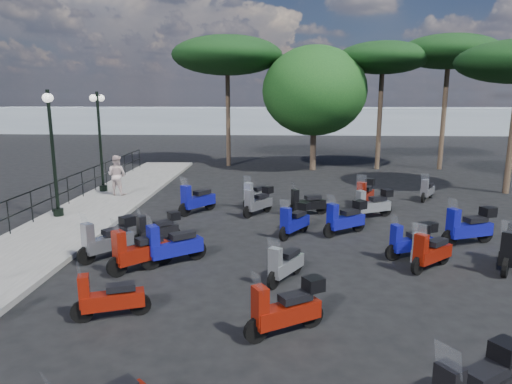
{
  "coord_description": "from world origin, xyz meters",
  "views": [
    {
      "loc": [
        0.64,
        -11.26,
        4.42
      ],
      "look_at": [
        -0.13,
        3.93,
        1.2
      ],
      "focal_mm": 32.0,
      "sensor_mm": 36.0,
      "label": 1
    }
  ],
  "objects_px": {
    "pine_1": "(449,52)",
    "scooter_28": "(427,191)",
    "scooter_22": "(373,204)",
    "pine_0": "(383,58)",
    "scooter_20": "(412,241)",
    "scooter_1": "(109,299)",
    "scooter_3": "(108,240)",
    "scooter_10": "(255,195)",
    "scooter_14": "(345,219)",
    "scooter_8": "(158,230)",
    "scooter_19": "(431,253)",
    "pedestrian_far": "(117,175)",
    "scooter_26": "(421,247)",
    "pine_2": "(227,56)",
    "broadleaf_tree": "(315,91)",
    "scooter_9": "(295,221)",
    "scooter_27": "(469,227)",
    "scooter_13": "(285,265)",
    "scooter_16": "(258,202)",
    "lamp_post_2": "(100,135)",
    "scooter_15": "(307,204)",
    "scooter_21": "(365,194)",
    "scooter_25": "(511,249)",
    "scooter_7": "(173,246)",
    "lamp_post_1": "(52,146)",
    "scooter_12": "(286,309)",
    "scooter_2": "(139,252)"
  },
  "relations": [
    {
      "from": "scooter_7",
      "to": "scooter_27",
      "type": "height_order",
      "value": "scooter_27"
    },
    {
      "from": "scooter_1",
      "to": "scooter_27",
      "type": "bearing_deg",
      "value": -80.24
    },
    {
      "from": "scooter_10",
      "to": "scooter_28",
      "type": "bearing_deg",
      "value": -138.71
    },
    {
      "from": "pedestrian_far",
      "to": "scooter_26",
      "type": "relative_size",
      "value": 1.14
    },
    {
      "from": "scooter_22",
      "to": "pine_0",
      "type": "xyz_separation_m",
      "value": [
        2.57,
        11.64,
        6.06
      ]
    },
    {
      "from": "pedestrian_far",
      "to": "scooter_7",
      "type": "xyz_separation_m",
      "value": [
        4.28,
        -7.89,
        -0.51
      ]
    },
    {
      "from": "scooter_21",
      "to": "scooter_15",
      "type": "bearing_deg",
      "value": 53.95
    },
    {
      "from": "scooter_19",
      "to": "pine_1",
      "type": "height_order",
      "value": "pine_1"
    },
    {
      "from": "scooter_9",
      "to": "scooter_15",
      "type": "height_order",
      "value": "scooter_9"
    },
    {
      "from": "scooter_10",
      "to": "scooter_16",
      "type": "relative_size",
      "value": 1.04
    },
    {
      "from": "pine_1",
      "to": "scooter_8",
      "type": "bearing_deg",
      "value": -131.65
    },
    {
      "from": "scooter_12",
      "to": "scooter_26",
      "type": "bearing_deg",
      "value": -74.62
    },
    {
      "from": "scooter_20",
      "to": "scooter_1",
      "type": "bearing_deg",
      "value": 97.14
    },
    {
      "from": "pedestrian_far",
      "to": "scooter_3",
      "type": "bearing_deg",
      "value": 120.96
    },
    {
      "from": "scooter_28",
      "to": "lamp_post_2",
      "type": "bearing_deg",
      "value": 29.73
    },
    {
      "from": "pine_2",
      "to": "pedestrian_far",
      "type": "bearing_deg",
      "value": -111.53
    },
    {
      "from": "scooter_22",
      "to": "scooter_16",
      "type": "bearing_deg",
      "value": 61.45
    },
    {
      "from": "scooter_8",
      "to": "scooter_9",
      "type": "bearing_deg",
      "value": -114.33
    },
    {
      "from": "pedestrian_far",
      "to": "scooter_9",
      "type": "distance_m",
      "value": 9.2
    },
    {
      "from": "broadleaf_tree",
      "to": "scooter_27",
      "type": "bearing_deg",
      "value": -75.43
    },
    {
      "from": "scooter_10",
      "to": "pine_2",
      "type": "bearing_deg",
      "value": -48.16
    },
    {
      "from": "scooter_8",
      "to": "scooter_27",
      "type": "height_order",
      "value": "scooter_27"
    },
    {
      "from": "scooter_12",
      "to": "scooter_27",
      "type": "height_order",
      "value": "scooter_27"
    },
    {
      "from": "scooter_3",
      "to": "lamp_post_1",
      "type": "bearing_deg",
      "value": -10.82
    },
    {
      "from": "scooter_8",
      "to": "broadleaf_tree",
      "type": "height_order",
      "value": "broadleaf_tree"
    },
    {
      "from": "lamp_post_2",
      "to": "scooter_15",
      "type": "height_order",
      "value": "lamp_post_2"
    },
    {
      "from": "scooter_22",
      "to": "scooter_15",
      "type": "bearing_deg",
      "value": 59.39
    },
    {
      "from": "scooter_3",
      "to": "scooter_25",
      "type": "distance_m",
      "value": 10.68
    },
    {
      "from": "scooter_9",
      "to": "scooter_16",
      "type": "relative_size",
      "value": 1.02
    },
    {
      "from": "scooter_1",
      "to": "scooter_14",
      "type": "relative_size",
      "value": 1.0
    },
    {
      "from": "scooter_7",
      "to": "scooter_22",
      "type": "height_order",
      "value": "scooter_7"
    },
    {
      "from": "scooter_27",
      "to": "scooter_13",
      "type": "bearing_deg",
      "value": 98.03
    },
    {
      "from": "scooter_13",
      "to": "pine_2",
      "type": "xyz_separation_m",
      "value": [
        -3.4,
        18.58,
        6.39
      ]
    },
    {
      "from": "scooter_10",
      "to": "pine_1",
      "type": "bearing_deg",
      "value": -106.73
    },
    {
      "from": "scooter_20",
      "to": "scooter_26",
      "type": "distance_m",
      "value": 0.54
    },
    {
      "from": "pine_1",
      "to": "scooter_28",
      "type": "bearing_deg",
      "value": -111.75
    },
    {
      "from": "pedestrian_far",
      "to": "scooter_26",
      "type": "height_order",
      "value": "pedestrian_far"
    },
    {
      "from": "scooter_2",
      "to": "scooter_27",
      "type": "xyz_separation_m",
      "value": [
        9.27,
        2.56,
        0.04
      ]
    },
    {
      "from": "lamp_post_1",
      "to": "scooter_22",
      "type": "relative_size",
      "value": 2.83
    },
    {
      "from": "scooter_8",
      "to": "scooter_26",
      "type": "distance_m",
      "value": 7.54
    },
    {
      "from": "scooter_3",
      "to": "pine_0",
      "type": "height_order",
      "value": "pine_0"
    },
    {
      "from": "scooter_16",
      "to": "scooter_13",
      "type": "bearing_deg",
      "value": 133.91
    },
    {
      "from": "scooter_8",
      "to": "scooter_19",
      "type": "distance_m",
      "value": 7.75
    },
    {
      "from": "scooter_8",
      "to": "scooter_3",
      "type": "bearing_deg",
      "value": 101.96
    },
    {
      "from": "scooter_1",
      "to": "scooter_9",
      "type": "height_order",
      "value": "scooter_9"
    },
    {
      "from": "scooter_14",
      "to": "scooter_19",
      "type": "bearing_deg",
      "value": 174.98
    },
    {
      "from": "scooter_2",
      "to": "scooter_10",
      "type": "bearing_deg",
      "value": -64.77
    },
    {
      "from": "scooter_22",
      "to": "scooter_27",
      "type": "distance_m",
      "value": 3.75
    },
    {
      "from": "scooter_13",
      "to": "scooter_21",
      "type": "relative_size",
      "value": 0.82
    },
    {
      "from": "lamp_post_1",
      "to": "pine_2",
      "type": "height_order",
      "value": "pine_2"
    }
  ]
}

